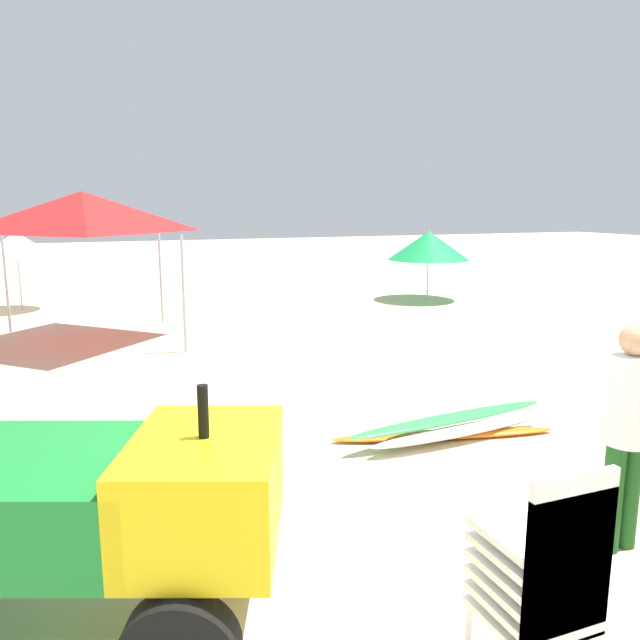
# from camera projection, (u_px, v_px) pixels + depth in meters

# --- Properties ---
(ground) EXTENTS (80.00, 80.00, 0.00)m
(ground) POSITION_uv_depth(u_px,v_px,m) (402.00, 611.00, 3.79)
(ground) COLOR beige
(utility_cart) EXTENTS (2.81, 2.07, 1.50)m
(utility_cart) POSITION_uv_depth(u_px,v_px,m) (63.00, 507.00, 3.47)
(utility_cart) COLOR #197A2D
(utility_cart) RESTS_ON ground
(stacked_plastic_chairs) EXTENTS (0.48, 0.48, 1.29)m
(stacked_plastic_chairs) POSITION_uv_depth(u_px,v_px,m) (548.00, 571.00, 2.94)
(stacked_plastic_chairs) COLOR silver
(stacked_plastic_chairs) RESTS_ON ground
(surfboard_pile) EXTENTS (2.58, 0.84, 0.24)m
(surfboard_pile) POSITION_uv_depth(u_px,v_px,m) (451.00, 428.00, 6.56)
(surfboard_pile) COLOR orange
(surfboard_pile) RESTS_ON ground
(lifeguard_far_right) EXTENTS (0.32, 0.32, 1.66)m
(lifeguard_far_right) POSITION_uv_depth(u_px,v_px,m) (628.00, 423.00, 4.32)
(lifeguard_far_right) COLOR #194C19
(lifeguard_far_right) RESTS_ON ground
(popup_canopy) EXTENTS (2.96, 2.96, 2.68)m
(popup_canopy) POSITION_uv_depth(u_px,v_px,m) (83.00, 212.00, 10.81)
(popup_canopy) COLOR #B2B2B7
(popup_canopy) RESTS_ON ground
(beach_umbrella_left) EXTENTS (2.09, 2.09, 1.77)m
(beach_umbrella_left) POSITION_uv_depth(u_px,v_px,m) (429.00, 246.00, 15.85)
(beach_umbrella_left) COLOR beige
(beach_umbrella_left) RESTS_ON ground
(beach_umbrella_mid) EXTENTS (1.65, 1.65, 1.83)m
(beach_umbrella_mid) POSITION_uv_depth(u_px,v_px,m) (16.00, 244.00, 14.23)
(beach_umbrella_mid) COLOR beige
(beach_umbrella_mid) RESTS_ON ground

